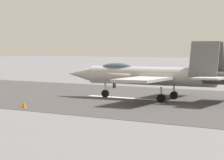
{
  "coord_description": "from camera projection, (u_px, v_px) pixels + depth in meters",
  "views": [
    {
      "loc": [
        -26.67,
        41.65,
        4.92
      ],
      "look_at": [
        -2.62,
        6.13,
        2.2
      ],
      "focal_mm": 80.7,
      "sensor_mm": 36.0,
      "label": 1
    }
  ],
  "objects": [
    {
      "name": "ground_plane",
      "position": [
        125.0,
        98.0,
        49.66
      ],
      "size": [
        400.0,
        400.0,
        0.0
      ],
      "primitive_type": "plane",
      "color": "slate"
    },
    {
      "name": "runway_strip",
      "position": [
        125.0,
        98.0,
        49.65
      ],
      "size": [
        240.0,
        26.0,
        0.02
      ],
      "color": "#3E3C3C",
      "rests_on": "ground"
    },
    {
      "name": "fighter_jet",
      "position": [
        151.0,
        75.0,
        47.86
      ],
      "size": [
        17.48,
        13.63,
        5.54
      ],
      "color": "#AEACAB",
      "rests_on": "ground"
    },
    {
      "name": "crew_person",
      "position": [
        114.0,
        81.0,
        61.92
      ],
      "size": [
        0.67,
        0.41,
        1.74
      ],
      "color": "#1E2338",
      "rests_on": "ground"
    },
    {
      "name": "marker_cone_mid",
      "position": [
        24.0,
        105.0,
        41.32
      ],
      "size": [
        0.44,
        0.44,
        0.55
      ],
      "primitive_type": "cone",
      "color": "orange",
      "rests_on": "ground"
    }
  ]
}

